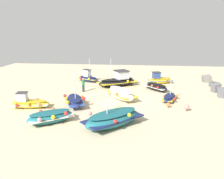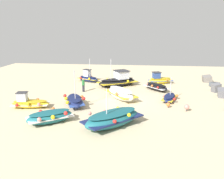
{
  "view_description": "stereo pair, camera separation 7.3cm",
  "coord_description": "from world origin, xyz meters",
  "views": [
    {
      "loc": [
        24.32,
        1.53,
        7.45
      ],
      "look_at": [
        -1.15,
        -1.34,
        0.9
      ],
      "focal_mm": 39.13,
      "sensor_mm": 36.0,
      "label": 1
    },
    {
      "loc": [
        24.31,
        1.61,
        7.45
      ],
      "look_at": [
        -1.15,
        -1.34,
        0.9
      ],
      "focal_mm": 39.13,
      "sensor_mm": 36.0,
      "label": 2
    }
  ],
  "objects": [
    {
      "name": "fishing_boat_8",
      "position": [
        -8.75,
        4.38,
        0.53
      ],
      "size": [
        2.37,
        3.58,
        1.62
      ],
      "rotation": [
        0.0,
        0.0,
        5.05
      ],
      "color": "gold",
      "rests_on": "ground_plane"
    },
    {
      "name": "person_walking",
      "position": [
        -3.2,
        -5.0,
        0.94
      ],
      "size": [
        0.32,
        0.32,
        1.63
      ],
      "rotation": [
        0.0,
        0.0,
        2.89
      ],
      "color": "#2D2D38",
      "rests_on": "ground_plane"
    },
    {
      "name": "fishing_boat_3",
      "position": [
        6.79,
        -0.36,
        0.64
      ],
      "size": [
        4.91,
        4.88,
        3.12
      ],
      "rotation": [
        0.0,
        0.0,
        2.36
      ],
      "color": "#1E6670",
      "rests_on": "ground_plane"
    },
    {
      "name": "mooring_buoy_0",
      "position": [
        1.75,
        4.38,
        0.32
      ],
      "size": [
        0.39,
        0.39,
        0.51
      ],
      "color": "#3F3F42",
      "rests_on": "ground_plane"
    },
    {
      "name": "ground_plane",
      "position": [
        0.0,
        0.0,
        0.0
      ],
      "size": [
        49.85,
        49.85,
        0.0
      ],
      "primitive_type": "plane",
      "color": "beige"
    },
    {
      "name": "fishing_boat_0",
      "position": [
        6.69,
        -5.42,
        0.52
      ],
      "size": [
        3.36,
        3.83,
        1.08
      ],
      "rotation": [
        0.0,
        0.0,
        5.35
      ],
      "color": "#1E6670",
      "rests_on": "ground_plane"
    },
    {
      "name": "fishing_boat_2",
      "position": [
        -0.63,
        -0.35,
        0.62
      ],
      "size": [
        4.61,
        3.9,
        1.15
      ],
      "rotation": [
        0.0,
        0.0,
        0.6
      ],
      "color": "white",
      "rests_on": "ground_plane"
    },
    {
      "name": "fishing_boat_9",
      "position": [
        3.22,
        -8.75,
        0.47
      ],
      "size": [
        2.08,
        3.73,
        1.54
      ],
      "rotation": [
        0.0,
        0.0,
        4.86
      ],
      "color": "gold",
      "rests_on": "ground_plane"
    },
    {
      "name": "mooring_buoy_1",
      "position": [
        2.6,
        5.94,
        0.43
      ],
      "size": [
        0.48,
        0.48,
        0.68
      ],
      "color": "#3F3F42",
      "rests_on": "ground_plane"
    },
    {
      "name": "fishing_boat_1",
      "position": [
        -4.84,
        3.66,
        0.44
      ],
      "size": [
        3.41,
        3.17,
        0.88
      ],
      "rotation": [
        0.0,
        0.0,
        3.85
      ],
      "color": "black",
      "rests_on": "ground_plane"
    },
    {
      "name": "fishing_boat_6",
      "position": [
        2.2,
        -4.62,
        0.5
      ],
      "size": [
        3.92,
        2.76,
        3.67
      ],
      "rotation": [
        0.0,
        0.0,
        3.55
      ],
      "color": "navy",
      "rests_on": "ground_plane"
    },
    {
      "name": "fishing_boat_7",
      "position": [
        -0.65,
        4.75,
        0.33
      ],
      "size": [
        3.25,
        1.96,
        2.5
      ],
      "rotation": [
        0.0,
        0.0,
        5.98
      ],
      "color": "navy",
      "rests_on": "ground_plane"
    },
    {
      "name": "fishing_boat_4",
      "position": [
        -6.71,
        -1.19,
        0.68
      ],
      "size": [
        4.64,
        5.55,
        3.62
      ],
      "rotation": [
        0.0,
        0.0,
        2.15
      ],
      "color": "black",
      "rests_on": "ground_plane"
    },
    {
      "name": "fishing_boat_5",
      "position": [
        -8.77,
        -5.62,
        0.54
      ],
      "size": [
        2.58,
        3.44,
        3.32
      ],
      "rotation": [
        0.0,
        0.0,
        4.24
      ],
      "color": "navy",
      "rests_on": "ground_plane"
    }
  ]
}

